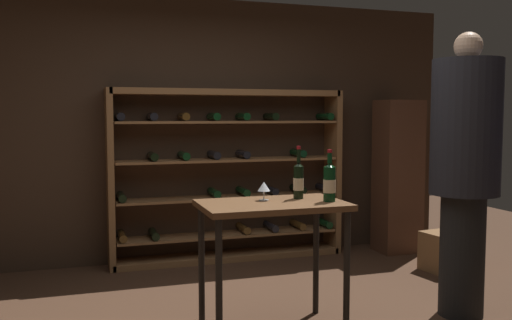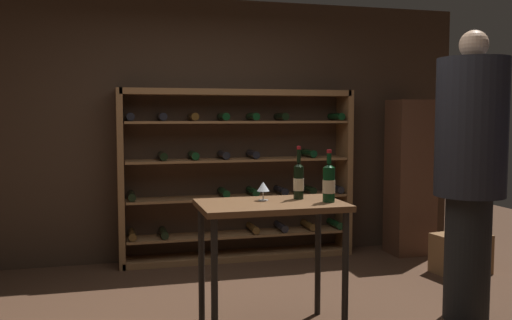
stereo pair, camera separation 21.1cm
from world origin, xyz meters
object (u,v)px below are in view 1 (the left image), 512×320
object	(u,v)px
wine_rack	(229,176)
display_cabinet	(398,176)
wine_glass_stemmed_right	(264,187)
wine_bottle_black_capsule	(329,182)
wine_bottle_red_label	(298,180)
wine_crate	(449,251)
person_bystander_red_print	(465,161)
tasting_table	(272,220)

from	to	relation	value
wine_rack	display_cabinet	xyz separation A→B (m)	(1.82, -0.24, -0.05)
wine_glass_stemmed_right	wine_bottle_black_capsule	bearing A→B (deg)	-23.56
wine_bottle_red_label	wine_rack	bearing A→B (deg)	89.80
wine_crate	wine_bottle_red_label	world-z (taller)	wine_bottle_red_label
wine_bottle_red_label	wine_bottle_black_capsule	world-z (taller)	wine_bottle_red_label
display_cabinet	wine_bottle_black_capsule	bearing A→B (deg)	-132.89
wine_rack	wine_glass_stemmed_right	bearing A→B (deg)	-98.03
display_cabinet	person_bystander_red_print	bearing A→B (deg)	-108.49
display_cabinet	wine_bottle_red_label	xyz separation A→B (m)	(-1.82, -1.62, 0.21)
wine_bottle_red_label	wine_bottle_black_capsule	xyz separation A→B (m)	(0.15, -0.18, 0.00)
person_bystander_red_print	display_cabinet	size ratio (longest dim) A/B	1.26
wine_crate	person_bystander_red_print	bearing A→B (deg)	-123.40
person_bystander_red_print	wine_bottle_red_label	size ratio (longest dim) A/B	5.62
person_bystander_red_print	wine_bottle_red_label	bearing A→B (deg)	88.15
wine_rack	tasting_table	bearing A→B (deg)	-96.80
person_bystander_red_print	wine_bottle_black_capsule	world-z (taller)	person_bystander_red_print
display_cabinet	wine_glass_stemmed_right	distance (m)	2.65
tasting_table	wine_glass_stemmed_right	world-z (taller)	wine_glass_stemmed_right
person_bystander_red_print	wine_crate	world-z (taller)	person_bystander_red_print
person_bystander_red_print	wine_bottle_black_capsule	bearing A→B (deg)	96.57
wine_glass_stemmed_right	display_cabinet	bearing A→B (deg)	38.01
wine_crate	wine_glass_stemmed_right	distance (m)	2.44
tasting_table	display_cabinet	bearing A→B (deg)	39.88
display_cabinet	wine_bottle_red_label	bearing A→B (deg)	-138.41
wine_rack	wine_bottle_red_label	bearing A→B (deg)	-90.20
person_bystander_red_print	display_cabinet	bearing A→B (deg)	-10.03
wine_crate	wine_glass_stemmed_right	world-z (taller)	wine_glass_stemmed_right
wine_bottle_red_label	wine_glass_stemmed_right	distance (m)	0.26
display_cabinet	wine_bottle_black_capsule	size ratio (longest dim) A/B	4.65
tasting_table	wine_bottle_black_capsule	xyz separation A→B (m)	(0.38, -0.09, 0.25)
wine_rack	wine_glass_stemmed_right	distance (m)	1.89
wine_rack	wine_bottle_black_capsule	distance (m)	2.06
person_bystander_red_print	wine_bottle_red_label	world-z (taller)	person_bystander_red_print
display_cabinet	wine_glass_stemmed_right	xyz separation A→B (m)	(-2.08, -1.63, 0.17)
tasting_table	person_bystander_red_print	xyz separation A→B (m)	(1.44, -0.13, 0.37)
person_bystander_red_print	display_cabinet	distance (m)	1.97
person_bystander_red_print	display_cabinet	xyz separation A→B (m)	(0.62, 1.84, -0.33)
wine_rack	wine_crate	distance (m)	2.26
person_bystander_red_print	wine_crate	distance (m)	1.57
person_bystander_red_print	wine_glass_stemmed_right	bearing A→B (deg)	90.23
wine_bottle_black_capsule	wine_glass_stemmed_right	bearing A→B (deg)	156.44
tasting_table	wine_bottle_red_label	bearing A→B (deg)	22.69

